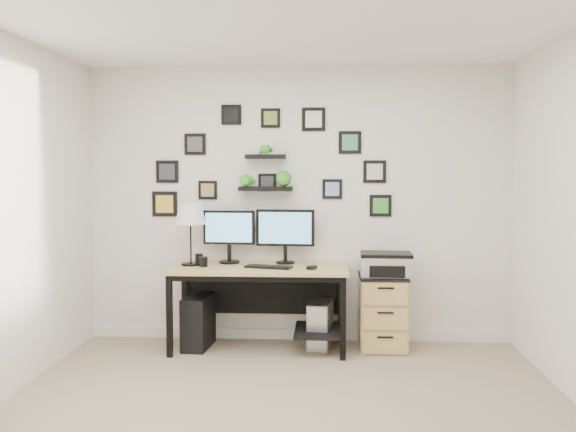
# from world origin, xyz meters

# --- Properties ---
(room) EXTENTS (4.00, 4.00, 4.00)m
(room) POSITION_xyz_m (0.00, 1.98, 0.05)
(room) COLOR tan
(room) RESTS_ON ground
(desk) EXTENTS (1.60, 0.70, 0.75)m
(desk) POSITION_xyz_m (-0.30, 1.67, 0.63)
(desk) COLOR tan
(desk) RESTS_ON ground
(monitor_left) EXTENTS (0.49, 0.20, 0.50)m
(monitor_left) POSITION_xyz_m (-0.64, 1.86, 1.04)
(monitor_left) COLOR black
(monitor_left) RESTS_ON desk
(monitor_right) EXTENTS (0.55, 0.19, 0.51)m
(monitor_right) POSITION_xyz_m (-0.11, 1.87, 1.05)
(monitor_right) COLOR black
(monitor_right) RESTS_ON desk
(keyboard) EXTENTS (0.44, 0.24, 0.02)m
(keyboard) POSITION_xyz_m (-0.25, 1.58, 0.76)
(keyboard) COLOR black
(keyboard) RESTS_ON desk
(mouse) EXTENTS (0.10, 0.11, 0.03)m
(mouse) POSITION_xyz_m (0.14, 1.54, 0.76)
(mouse) COLOR black
(mouse) RESTS_ON desk
(table_lamp) EXTENTS (0.28, 0.28, 0.57)m
(table_lamp) POSITION_xyz_m (-0.97, 1.72, 1.21)
(table_lamp) COLOR black
(table_lamp) RESTS_ON desk
(mug) EXTENTS (0.08, 0.08, 0.09)m
(mug) POSITION_xyz_m (-0.84, 1.63, 0.79)
(mug) COLOR black
(mug) RESTS_ON desk
(pen_cup) EXTENTS (0.07, 0.07, 0.09)m
(pen_cup) POSITION_xyz_m (-0.92, 1.81, 0.80)
(pen_cup) COLOR black
(pen_cup) RESTS_ON desk
(pc_tower_black) EXTENTS (0.25, 0.49, 0.48)m
(pc_tower_black) POSITION_xyz_m (-0.90, 1.66, 0.24)
(pc_tower_black) COLOR black
(pc_tower_black) RESTS_ON ground
(pc_tower_grey) EXTENTS (0.25, 0.45, 0.42)m
(pc_tower_grey) POSITION_xyz_m (0.22, 1.71, 0.21)
(pc_tower_grey) COLOR gray
(pc_tower_grey) RESTS_ON ground
(file_cabinet) EXTENTS (0.43, 0.53, 0.67)m
(file_cabinet) POSITION_xyz_m (0.79, 1.72, 0.34)
(file_cabinet) COLOR tan
(file_cabinet) RESTS_ON ground
(printer) EXTENTS (0.47, 0.38, 0.21)m
(printer) POSITION_xyz_m (0.81, 1.71, 0.78)
(printer) COLOR silver
(printer) RESTS_ON file_cabinet
(wall_decor) EXTENTS (2.28, 0.18, 1.06)m
(wall_decor) POSITION_xyz_m (-0.28, 1.93, 1.65)
(wall_decor) COLOR black
(wall_decor) RESTS_ON ground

